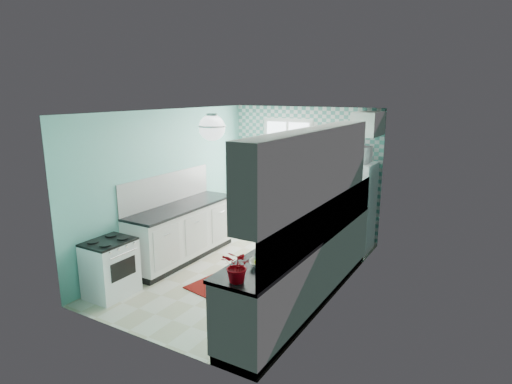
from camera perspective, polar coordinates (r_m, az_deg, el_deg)
The scene contains 26 objects.
floor at distance 6.89m, azimuth -1.43°, elevation -10.62°, with size 3.00×4.40×0.02m, color beige.
ceiling at distance 6.30m, azimuth -1.57°, elevation 10.81°, with size 3.00×4.40×0.02m, color white.
wall_back at distance 8.40m, azimuth 6.49°, elevation 2.70°, with size 3.00×0.02×2.50m, color #71C4B7.
wall_front at distance 4.82m, azimuth -15.56°, elevation -5.75°, with size 3.00×0.02×2.50m, color #71C4B7.
wall_left at distance 7.37m, azimuth -11.52°, elevation 1.03°, with size 0.02×4.40×2.50m, color #71C4B7.
wall_right at distance 5.85m, azimuth 11.18°, elevation -2.15°, with size 0.02×4.40×2.50m, color #71C4B7.
accent_wall at distance 8.38m, azimuth 6.43°, elevation 2.67°, with size 3.00×0.01×2.50m, color #59A79B.
window at distance 8.45m, azimuth 4.23°, elevation 4.88°, with size 1.04×0.05×1.44m.
backsplash_right at distance 5.51m, azimuth 9.55°, elevation -3.64°, with size 0.02×3.60×0.51m, color white.
backsplash_left at distance 7.31m, azimuth -11.76°, elevation 0.48°, with size 0.02×2.15×0.51m, color white.
upper_cabinets_right at distance 5.22m, azimuth 7.48°, elevation 3.45°, with size 0.33×3.20×0.90m, color silver.
upper_cabinet_fridge at distance 7.48m, azimuth 14.72°, elevation 8.78°, with size 0.40×0.74×0.40m, color silver.
ceiling_light at distance 5.65m, azimuth -5.89°, elevation 8.56°, with size 0.34×0.34×0.35m.
base_cabinets_right at distance 5.87m, azimuth 6.60°, elevation -10.22°, with size 0.60×3.60×0.90m, color white.
countertop_right at distance 5.70m, azimuth 6.58°, elevation -5.86°, with size 0.63×3.60×0.04m, color black.
base_cabinets_left at distance 7.33m, azimuth -9.81°, elevation -5.46°, with size 0.60×2.15×0.90m, color white.
countertop_left at distance 7.19m, azimuth -9.86°, elevation -1.93°, with size 0.63×2.15×0.04m, color black.
fridge at distance 7.76m, azimuth 12.72°, elevation -1.90°, with size 0.69×0.69×1.58m.
stove at distance 6.33m, azimuth -18.84°, elevation -9.46°, with size 0.52×0.65×0.78m.
sink at distance 6.66m, azimuth 10.54°, elevation -3.06°, with size 0.44×0.37×0.53m.
rug at distance 6.50m, azimuth -4.54°, elevation -12.02°, with size 0.67×0.95×0.02m, color maroon.
dish_towel at distance 6.67m, azimuth 7.02°, elevation -7.00°, with size 0.02×0.23×0.34m, color #52AA9E.
fruit_bowl at distance 4.68m, azimuth 0.74°, elevation -9.48°, with size 0.26×0.26×0.07m, color white.
potted_plant at distance 4.26m, azimuth -2.40°, elevation -9.85°, with size 0.31×0.27×0.34m, color red.
soap_bottle at distance 6.73m, azimuth 11.31°, elevation -2.06°, with size 0.08×0.08×0.18m, color #9CB7D2.
microwave at distance 7.58m, azimuth 13.08°, elevation 4.93°, with size 0.51×0.35×0.28m, color white.
Camera 1 is at (3.33, -5.34, 2.79)m, focal length 30.00 mm.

